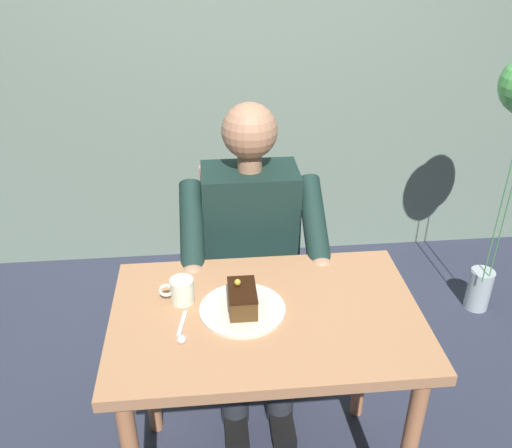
{
  "coord_description": "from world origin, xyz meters",
  "views": [
    {
      "loc": [
        0.15,
        1.28,
        1.79
      ],
      "look_at": [
        0.02,
        -0.1,
        0.99
      ],
      "focal_mm": 38.55,
      "sensor_mm": 36.0,
      "label": 1
    }
  ],
  "objects_px": {
    "cake_slice": "(242,298)",
    "coffee_cup": "(181,290)",
    "dining_table": "(266,342)",
    "chair": "(248,263)",
    "seated_person": "(252,257)",
    "dessert_spoon": "(182,332)"
  },
  "relations": [
    {
      "from": "chair",
      "to": "cake_slice",
      "type": "distance_m",
      "value": 0.71
    },
    {
      "from": "coffee_cup",
      "to": "dessert_spoon",
      "type": "height_order",
      "value": "coffee_cup"
    },
    {
      "from": "seated_person",
      "to": "chair",
      "type": "bearing_deg",
      "value": -90.0
    },
    {
      "from": "coffee_cup",
      "to": "chair",
      "type": "bearing_deg",
      "value": -113.73
    },
    {
      "from": "coffee_cup",
      "to": "dessert_spoon",
      "type": "bearing_deg",
      "value": 90.68
    },
    {
      "from": "dining_table",
      "to": "coffee_cup",
      "type": "relative_size",
      "value": 8.62
    },
    {
      "from": "chair",
      "to": "coffee_cup",
      "type": "relative_size",
      "value": 8.26
    },
    {
      "from": "seated_person",
      "to": "coffee_cup",
      "type": "bearing_deg",
      "value": 57.73
    },
    {
      "from": "seated_person",
      "to": "coffee_cup",
      "type": "relative_size",
      "value": 11.26
    },
    {
      "from": "dining_table",
      "to": "chair",
      "type": "xyz_separation_m",
      "value": [
        0.0,
        -0.65,
        -0.14
      ]
    },
    {
      "from": "cake_slice",
      "to": "coffee_cup",
      "type": "bearing_deg",
      "value": -19.98
    },
    {
      "from": "seated_person",
      "to": "coffee_cup",
      "type": "distance_m",
      "value": 0.49
    },
    {
      "from": "seated_person",
      "to": "cake_slice",
      "type": "xyz_separation_m",
      "value": [
        0.07,
        0.46,
        0.16
      ]
    },
    {
      "from": "seated_person",
      "to": "dessert_spoon",
      "type": "relative_size",
      "value": 8.48
    },
    {
      "from": "dining_table",
      "to": "coffee_cup",
      "type": "bearing_deg",
      "value": -18.05
    },
    {
      "from": "cake_slice",
      "to": "dessert_spoon",
      "type": "xyz_separation_m",
      "value": [
        0.18,
        0.08,
        -0.04
      ]
    },
    {
      "from": "chair",
      "to": "seated_person",
      "type": "relative_size",
      "value": 0.73
    },
    {
      "from": "cake_slice",
      "to": "dessert_spoon",
      "type": "height_order",
      "value": "cake_slice"
    },
    {
      "from": "cake_slice",
      "to": "coffee_cup",
      "type": "xyz_separation_m",
      "value": [
        0.18,
        -0.07,
        -0.0
      ]
    },
    {
      "from": "dining_table",
      "to": "seated_person",
      "type": "bearing_deg",
      "value": -90.0
    },
    {
      "from": "chair",
      "to": "dessert_spoon",
      "type": "distance_m",
      "value": 0.8
    },
    {
      "from": "cake_slice",
      "to": "coffee_cup",
      "type": "relative_size",
      "value": 1.26
    }
  ]
}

